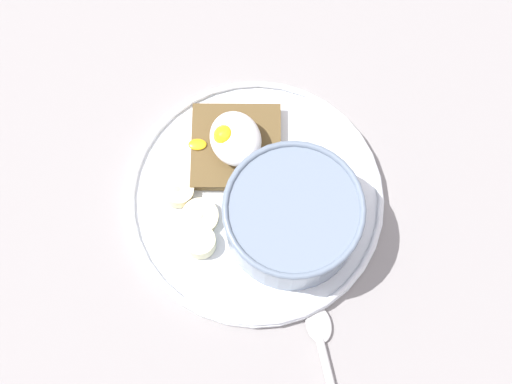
{
  "coord_description": "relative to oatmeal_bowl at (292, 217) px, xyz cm",
  "views": [
    {
      "loc": [
        -19.18,
        7.43,
        70.1
      ],
      "look_at": [
        0.0,
        0.0,
        5.0
      ],
      "focal_mm": 50.0,
      "sensor_mm": 36.0,
      "label": 1
    }
  ],
  "objects": [
    {
      "name": "banana_slice_left",
      "position": [
        1.46,
        8.8,
        -2.49
      ],
      "size": [
        3.86,
        3.74,
        1.79
      ],
      "color": "beige",
      "rests_on": "plate"
    },
    {
      "name": "spoon",
      "position": [
        -12.69,
        1.51,
        -3.89
      ],
      "size": [
        13.11,
        3.53,
        0.8
      ],
      "color": "silver",
      "rests_on": "ground_plane"
    },
    {
      "name": "poached_egg",
      "position": [
        9.39,
        2.3,
        -0.24
      ],
      "size": [
        5.72,
        7.04,
        3.49
      ],
      "color": "white",
      "rests_on": "toast_slice"
    },
    {
      "name": "toast_slice",
      "position": [
        9.35,
        2.18,
        -2.51
      ],
      "size": [
        11.53,
        11.53,
        1.4
      ],
      "color": "brown",
      "rests_on": "plate"
    },
    {
      "name": "oatmeal_bowl",
      "position": [
        0.0,
        0.0,
        0.0
      ],
      "size": [
        12.96,
        12.96,
        6.46
      ],
      "color": "slate",
      "rests_on": "plate"
    },
    {
      "name": "banana_slice_front",
      "position": [
        4.07,
        7.95,
        -2.67
      ],
      "size": [
        5.08,
        5.09,
        1.3
      ],
      "color": "beige",
      "rests_on": "plate"
    },
    {
      "name": "ground_plane",
      "position": [
        3.87,
        2.14,
        -5.29
      ],
      "size": [
        120.0,
        120.0,
        2.0
      ],
      "primitive_type": "cube",
      "color": "gray",
      "rests_on": "ground"
    },
    {
      "name": "banana_slice_back",
      "position": [
        7.09,
        9.11,
        -2.48
      ],
      "size": [
        3.43,
        3.59,
        1.84
      ],
      "color": "#F5E5B0",
      "rests_on": "plate"
    },
    {
      "name": "plate",
      "position": [
        3.87,
        2.14,
        -3.49
      ],
      "size": [
        25.29,
        25.29,
        1.6
      ],
      "color": "white",
      "rests_on": "ground_plane"
    }
  ]
}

